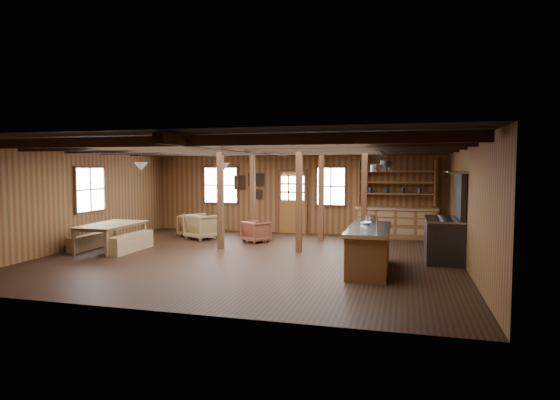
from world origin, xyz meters
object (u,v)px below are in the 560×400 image
armchair_a (192,225)px  armchair_b (256,231)px  kitchen_island (369,248)px  armchair_c (203,226)px  commercial_range (447,233)px  dining_table (113,237)px

armchair_a → armchair_b: armchair_a is taller
kitchen_island → armchair_c: size_ratio=2.89×
commercial_range → dining_table: 8.59m
kitchen_island → armchair_a: size_ratio=3.22×
armchair_b → armchair_c: 1.80m
dining_table → armchair_c: size_ratio=2.34×
armchair_a → armchair_c: 0.80m
armchair_c → kitchen_island: bearing=176.2°
kitchen_island → armchair_c: kitchen_island is taller
kitchen_island → armchair_c: 6.21m
armchair_b → kitchen_island: bearing=173.3°
kitchen_island → armchair_b: 4.67m
kitchen_island → armchair_a: bearing=147.6°
commercial_range → armchair_b: bearing=164.3°
dining_table → kitchen_island: bearing=-97.4°
armchair_b → armchair_a: bearing=18.8°
armchair_a → armchair_c: size_ratio=0.90×
dining_table → commercial_range: bearing=-85.8°
armchair_a → armchair_c: armchair_c is taller
kitchen_island → armchair_c: bearing=148.7°
commercial_range → armchair_a: size_ratio=2.74×
commercial_range → armchair_c: size_ratio=2.46×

